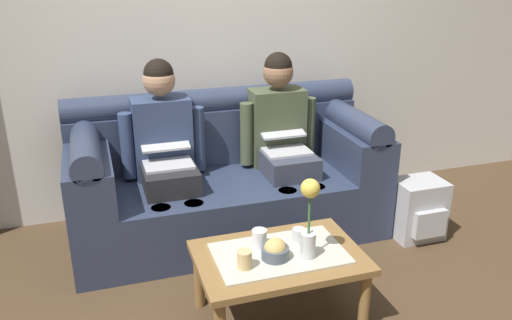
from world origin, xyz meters
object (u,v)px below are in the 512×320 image
at_px(cup_far_center, 299,236).
at_px(cup_near_left, 259,238).
at_px(person_right, 282,135).
at_px(snack_bowl, 275,251).
at_px(cup_near_right, 245,260).
at_px(backpack_right, 418,209).
at_px(flower_vase, 309,216).
at_px(couch, 226,180).
at_px(coffee_table, 279,263).
at_px(person_left, 165,147).

bearing_deg(cup_far_center, cup_near_left, 173.15).
xyz_separation_m(person_right, cup_far_center, (-0.27, -1.00, -0.21)).
bearing_deg(snack_bowl, cup_near_right, -167.72).
height_order(person_right, cup_far_center, person_right).
height_order(person_right, backpack_right, person_right).
bearing_deg(snack_bowl, flower_vase, -13.25).
distance_m(couch, coffee_table, 1.07).
xyz_separation_m(coffee_table, cup_near_right, (-0.21, -0.08, 0.11)).
height_order(cup_near_right, cup_far_center, cup_near_right).
xyz_separation_m(couch, snack_bowl, (-0.04, -1.11, 0.07)).
relative_size(flower_vase, snack_bowl, 3.03).
bearing_deg(cup_near_right, backpack_right, 23.80).
distance_m(person_right, flower_vase, 1.18).
xyz_separation_m(cup_near_left, cup_far_center, (0.21, -0.03, -0.01)).
height_order(cup_near_left, backpack_right, cup_near_left).
height_order(couch, cup_far_center, couch).
bearing_deg(backpack_right, couch, 157.02).
bearing_deg(backpack_right, cup_near_left, -160.49).
bearing_deg(flower_vase, cup_far_center, 86.21).
relative_size(couch, cup_far_center, 25.36).
bearing_deg(snack_bowl, coffee_table, 48.93).
height_order(snack_bowl, cup_near_left, snack_bowl).
height_order(person_right, flower_vase, person_right).
height_order(coffee_table, cup_near_left, cup_near_left).
height_order(flower_vase, backpack_right, flower_vase).
relative_size(person_right, cup_far_center, 14.92).
bearing_deg(cup_far_center, couch, 97.50).
height_order(person_left, backpack_right, person_left).
bearing_deg(cup_near_right, snack_bowl, 12.28).
relative_size(snack_bowl, cup_near_right, 1.54).
bearing_deg(flower_vase, cup_near_left, 139.61).
relative_size(flower_vase, cup_near_right, 4.66).
distance_m(snack_bowl, backpack_right, 1.41).
height_order(person_left, cup_near_left, person_left).
xyz_separation_m(flower_vase, snack_bowl, (-0.16, 0.04, -0.19)).
height_order(person_left, person_right, same).
height_order(cup_near_left, cup_far_center, cup_near_left).
bearing_deg(person_right, flower_vase, -103.93).
bearing_deg(cup_near_right, person_left, 99.73).
relative_size(person_left, cup_near_left, 12.74).
bearing_deg(cup_far_center, snack_bowl, -147.64).
bearing_deg(cup_near_left, couch, 85.42).
xyz_separation_m(flower_vase, cup_far_center, (0.01, 0.15, -0.19)).
bearing_deg(couch, backpack_right, -22.98).
bearing_deg(person_left, cup_near_right, -80.27).
relative_size(coffee_table, snack_bowl, 6.09).
relative_size(cup_near_right, cup_far_center, 1.11).
xyz_separation_m(person_right, cup_near_left, (-0.48, -0.97, -0.21)).
bearing_deg(couch, coffee_table, -90.00).
height_order(person_right, snack_bowl, person_right).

